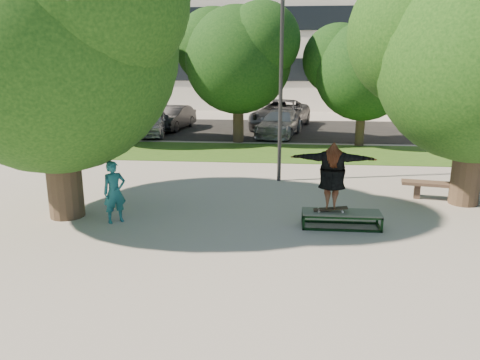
# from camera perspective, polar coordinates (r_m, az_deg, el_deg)

# --- Properties ---
(ground) EXTENTS (120.00, 120.00, 0.00)m
(ground) POSITION_cam_1_polar(r_m,az_deg,el_deg) (10.41, -1.19, -6.92)
(ground) COLOR gray
(ground) RESTS_ON ground
(grass_strip) EXTENTS (30.00, 4.00, 0.02)m
(grass_strip) POSITION_cam_1_polar(r_m,az_deg,el_deg) (19.49, 4.94, 3.32)
(grass_strip) COLOR #224914
(grass_strip) RESTS_ON ground
(asphalt_strip) EXTENTS (40.00, 8.00, 0.01)m
(asphalt_strip) POSITION_cam_1_polar(r_m,az_deg,el_deg) (25.92, 2.87, 6.17)
(asphalt_strip) COLOR black
(asphalt_strip) RESTS_ON ground
(tree_left) EXTENTS (6.96, 5.95, 7.12)m
(tree_left) POSITION_cam_1_polar(r_m,az_deg,el_deg) (12.01, -22.38, 16.46)
(tree_left) COLOR #38281E
(tree_left) RESTS_ON ground
(tree_right) EXTENTS (6.24, 5.33, 6.51)m
(tree_right) POSITION_cam_1_polar(r_m,az_deg,el_deg) (13.57, 26.97, 14.27)
(tree_right) COLOR #38281E
(tree_right) RESTS_ON ground
(bg_tree_left) EXTENTS (5.28, 4.51, 5.77)m
(bg_tree_left) POSITION_cam_1_polar(r_m,az_deg,el_deg) (22.07, -15.47, 13.91)
(bg_tree_left) COLOR #38281E
(bg_tree_left) RESTS_ON ground
(bg_tree_mid) EXTENTS (5.76, 4.92, 6.24)m
(bg_tree_mid) POSITION_cam_1_polar(r_m,az_deg,el_deg) (21.80, -0.41, 15.17)
(bg_tree_mid) COLOR #38281E
(bg_tree_mid) RESTS_ON ground
(bg_tree_right) EXTENTS (5.04, 4.31, 5.43)m
(bg_tree_right) POSITION_cam_1_polar(r_m,az_deg,el_deg) (21.44, 14.68, 13.31)
(bg_tree_right) COLOR #38281E
(bg_tree_right) RESTS_ON ground
(lamppost) EXTENTS (0.25, 0.15, 6.11)m
(lamppost) POSITION_cam_1_polar(r_m,az_deg,el_deg) (14.63, 5.02, 11.97)
(lamppost) COLOR #2D2D30
(lamppost) RESTS_ON ground
(office_building) EXTENTS (30.00, 14.12, 16.00)m
(office_building) POSITION_cam_1_polar(r_m,az_deg,el_deg) (41.91, 1.17, 20.38)
(office_building) COLOR beige
(office_building) RESTS_ON ground
(grind_box) EXTENTS (1.80, 0.60, 0.38)m
(grind_box) POSITION_cam_1_polar(r_m,az_deg,el_deg) (11.15, 12.23, -4.72)
(grind_box) COLOR black
(grind_box) RESTS_ON ground
(skater_rig) EXTENTS (1.95, 0.71, 1.63)m
(skater_rig) POSITION_cam_1_polar(r_m,az_deg,el_deg) (10.83, 11.17, 0.49)
(skater_rig) COLOR white
(skater_rig) RESTS_ON grind_box
(bystander) EXTENTS (0.65, 0.62, 1.50)m
(bystander) POSITION_cam_1_polar(r_m,az_deg,el_deg) (11.47, -15.06, -1.42)
(bystander) COLOR #1A5B63
(bystander) RESTS_ON ground
(bench) EXTENTS (3.26, 1.01, 0.50)m
(bench) POSITION_cam_1_polar(r_m,az_deg,el_deg) (14.12, 25.63, -0.79)
(bench) COLOR #503C30
(bench) RESTS_ON ground
(car_silver_a) EXTENTS (1.85, 3.86, 1.27)m
(car_silver_a) POSITION_cam_1_polar(r_m,az_deg,el_deg) (24.26, -10.66, 6.86)
(car_silver_a) COLOR #B6B6BB
(car_silver_a) RESTS_ON asphalt_strip
(car_dark) EXTENTS (1.95, 4.08, 1.29)m
(car_dark) POSITION_cam_1_polar(r_m,az_deg,el_deg) (26.06, -8.21, 7.51)
(car_dark) COLOR black
(car_dark) RESTS_ON asphalt_strip
(car_grey) EXTENTS (3.64, 6.06, 1.58)m
(car_grey) POSITION_cam_1_polar(r_m,az_deg,el_deg) (26.29, 4.97, 7.98)
(car_grey) COLOR #545458
(car_grey) RESTS_ON asphalt_strip
(car_silver_b) EXTENTS (2.63, 4.65, 1.27)m
(car_silver_b) POSITION_cam_1_polar(r_m,az_deg,el_deg) (23.86, 4.88, 6.93)
(car_silver_b) COLOR #9E9FA2
(car_silver_b) RESTS_ON asphalt_strip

